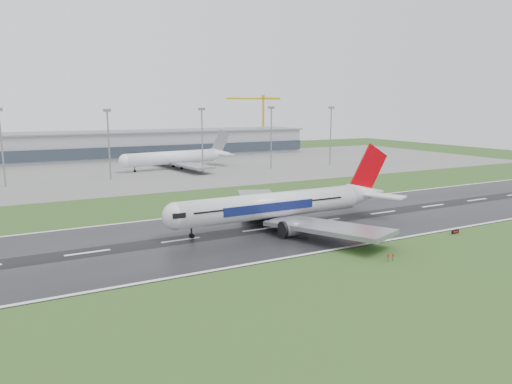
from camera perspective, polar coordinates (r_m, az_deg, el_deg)
ground at (r=113.97m, az=0.39°, el=-4.65°), size 520.00×520.00×0.00m
runway at (r=113.96m, az=0.39°, el=-4.63°), size 400.00×45.00×0.10m
apron at (r=230.00m, az=-14.45°, el=2.64°), size 400.00×130.00×0.08m
terminal at (r=287.71m, az=-17.31°, el=5.47°), size 240.00×36.00×15.00m
main_airliner at (r=116.08m, az=3.80°, el=0.42°), size 64.16×61.13×18.86m
parked_airliner at (r=230.09m, az=-9.80°, el=5.05°), size 68.20×64.70×17.72m
tower_crane at (r=338.51m, az=0.90°, el=8.62°), size 37.55×14.84×38.97m
runway_sign at (r=119.71m, az=23.27°, el=-4.52°), size 2.31×0.62×1.04m
floodmast_1 at (r=197.77m, az=-28.73°, el=4.60°), size 0.64×0.64×28.22m
floodmast_2 at (r=200.86m, az=-17.61°, el=5.39°), size 0.64×0.64×27.81m
floodmast_3 at (r=211.87m, az=-6.61°, el=6.10°), size 0.64×0.64×28.27m
floodmast_4 at (r=227.13m, az=1.87°, el=6.52°), size 0.64×0.64×28.89m
floodmast_5 at (r=246.62m, az=9.14°, el=6.70°), size 0.64×0.64×28.94m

